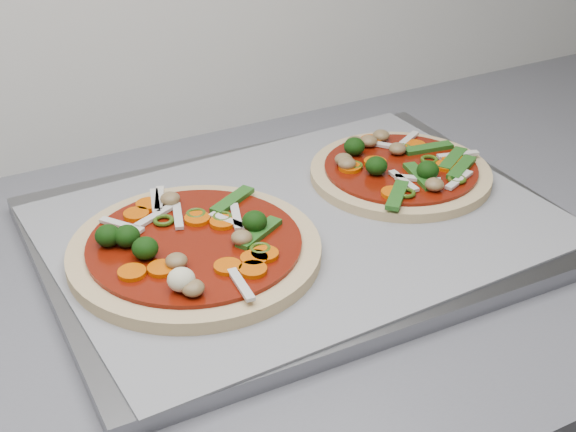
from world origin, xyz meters
name	(u,v)px	position (x,y,z in m)	size (l,w,h in m)	color
baking_tray	(301,230)	(0.36, 1.32, 0.91)	(0.51, 0.38, 0.02)	gray
parchment	(301,222)	(0.36, 1.32, 0.92)	(0.49, 0.35, 0.00)	gray
pizza_left	(194,248)	(0.24, 1.31, 0.93)	(0.31, 0.31, 0.04)	tan
pizza_right	(400,170)	(0.51, 1.35, 0.93)	(0.22, 0.22, 0.03)	tan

